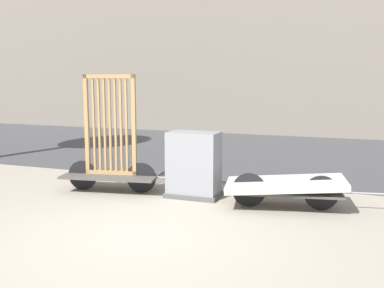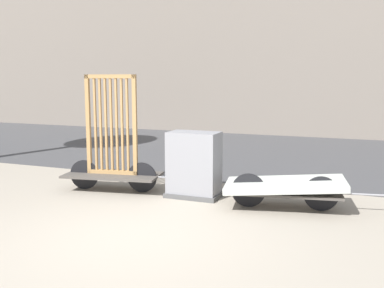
# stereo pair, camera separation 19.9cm
# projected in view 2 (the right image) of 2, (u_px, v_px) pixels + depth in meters

# --- Properties ---
(ground_plane) EXTENTS (60.00, 60.00, 0.00)m
(ground_plane) POSITION_uv_depth(u_px,v_px,m) (135.00, 237.00, 5.89)
(ground_plane) COLOR gray
(road_strip) EXTENTS (56.00, 7.80, 0.01)m
(road_strip) POSITION_uv_depth(u_px,v_px,m) (262.00, 152.00, 12.57)
(road_strip) COLOR #424244
(road_strip) RESTS_ON ground_plane
(building_facade) EXTENTS (48.00, 4.00, 9.03)m
(building_facade) POSITION_uv_depth(u_px,v_px,m) (299.00, 14.00, 17.33)
(building_facade) COLOR slate
(building_facade) RESTS_ON ground_plane
(bike_cart_with_bedframe) EXTENTS (2.48, 1.08, 2.13)m
(bike_cart_with_bedframe) POSITION_uv_depth(u_px,v_px,m) (112.00, 156.00, 8.24)
(bike_cart_with_bedframe) COLOR #4C4742
(bike_cart_with_bedframe) RESTS_ON ground_plane
(bike_cart_with_mattress) EXTENTS (2.55, 1.25, 0.55)m
(bike_cart_with_mattress) POSITION_uv_depth(u_px,v_px,m) (285.00, 186.00, 7.12)
(bike_cart_with_mattress) COLOR #4C4742
(bike_cart_with_mattress) RESTS_ON ground_plane
(utility_cabinet) EXTENTS (0.93, 0.58, 1.15)m
(utility_cabinet) POSITION_uv_depth(u_px,v_px,m) (194.00, 167.00, 7.83)
(utility_cabinet) COLOR #4C4C4C
(utility_cabinet) RESTS_ON ground_plane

